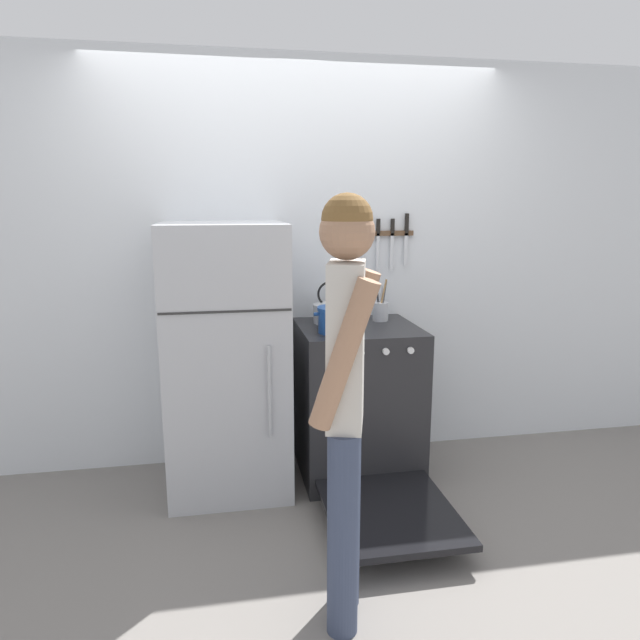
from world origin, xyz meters
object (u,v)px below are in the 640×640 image
object	(u,v)px
tea_kettle	(330,310)
person	(345,391)
refrigerator	(227,359)
stove_range	(359,403)
dutch_oven_pot	(337,319)
utensil_jar	(381,310)

from	to	relation	value
tea_kettle	person	xyz separation A→B (m)	(-0.22, -1.38, -0.04)
person	refrigerator	bearing A→B (deg)	35.32
stove_range	dutch_oven_pot	size ratio (longest dim) A/B	5.22
refrigerator	tea_kettle	size ratio (longest dim) A/B	5.99
refrigerator	person	bearing A→B (deg)	-71.04
refrigerator	dutch_oven_pot	world-z (taller)	refrigerator
dutch_oven_pot	utensil_jar	distance (m)	0.43
stove_range	tea_kettle	world-z (taller)	tea_kettle
tea_kettle	stove_range	bearing A→B (deg)	-49.23
stove_range	tea_kettle	distance (m)	0.59
utensil_jar	person	bearing A→B (deg)	-111.42
refrigerator	person	xyz separation A→B (m)	(0.42, -1.23, 0.19)
stove_range	person	size ratio (longest dim) A/B	0.83
tea_kettle	utensil_jar	distance (m)	0.32
utensil_jar	dutch_oven_pot	bearing A→B (deg)	-141.31
tea_kettle	person	world-z (taller)	person
refrigerator	person	world-z (taller)	person
dutch_oven_pot	person	xyz separation A→B (m)	(-0.21, -1.12, -0.04)
dutch_oven_pot	person	distance (m)	1.14
dutch_oven_pot	utensil_jar	xyz separation A→B (m)	(0.34, 0.27, -0.01)
refrigerator	utensil_jar	world-z (taller)	refrigerator
refrigerator	utensil_jar	distance (m)	1.00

